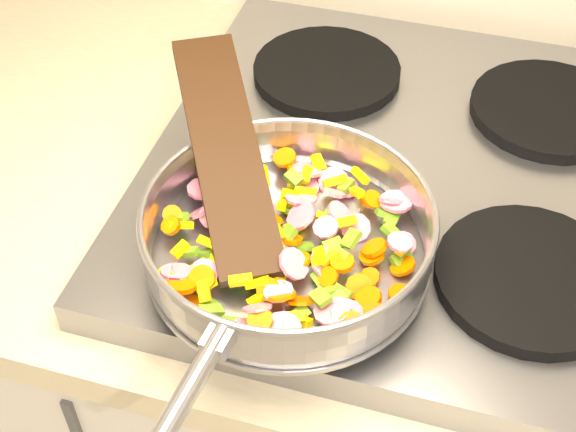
# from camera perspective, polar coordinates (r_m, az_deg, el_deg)

# --- Properties ---
(cooktop) EXTENTS (0.60, 0.60, 0.04)m
(cooktop) POSITION_cam_1_polar(r_m,az_deg,el_deg) (0.94, 8.84, 2.62)
(cooktop) COLOR #939399
(cooktop) RESTS_ON counter_top
(grate_fl) EXTENTS (0.19, 0.19, 0.02)m
(grate_fl) POSITION_cam_1_polar(r_m,az_deg,el_deg) (0.85, -1.97, -0.32)
(grate_fl) COLOR black
(grate_fl) RESTS_ON cooktop
(grate_fr) EXTENTS (0.19, 0.19, 0.02)m
(grate_fr) POSITION_cam_1_polar(r_m,az_deg,el_deg) (0.83, 16.87, -4.24)
(grate_fr) COLOR black
(grate_fr) RESTS_ON cooktop
(grate_bl) EXTENTS (0.19, 0.19, 0.02)m
(grate_bl) POSITION_cam_1_polar(r_m,az_deg,el_deg) (1.05, 2.78, 10.23)
(grate_bl) COLOR black
(grate_bl) RESTS_ON cooktop
(grate_br) EXTENTS (0.19, 0.19, 0.02)m
(grate_br) POSITION_cam_1_polar(r_m,az_deg,el_deg) (1.04, 18.05, 7.22)
(grate_br) COLOR black
(grate_br) RESTS_ON cooktop
(saute_pan) EXTENTS (0.33, 0.50, 0.06)m
(saute_pan) POSITION_cam_1_polar(r_m,az_deg,el_deg) (0.77, -0.06, -1.28)
(saute_pan) COLOR #9E9EA5
(saute_pan) RESTS_ON grate_fl
(vegetable_heap) EXTENTS (0.27, 0.26, 0.05)m
(vegetable_heap) POSITION_cam_1_polar(r_m,az_deg,el_deg) (0.78, -0.26, -1.92)
(vegetable_heap) COLOR #FFEB05
(vegetable_heap) RESTS_ON saute_pan
(wooden_spatula) EXTENTS (0.20, 0.28, 0.10)m
(wooden_spatula) POSITION_cam_1_polar(r_m,az_deg,el_deg) (0.82, -4.44, 4.65)
(wooden_spatula) COLOR black
(wooden_spatula) RESTS_ON saute_pan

